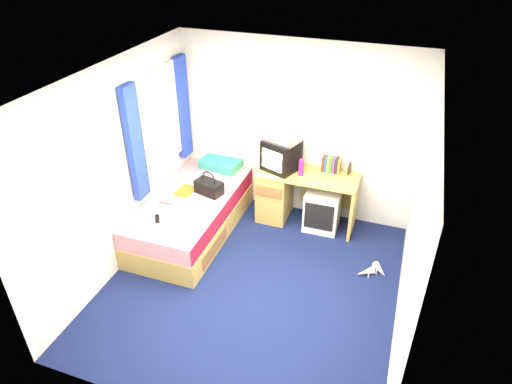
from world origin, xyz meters
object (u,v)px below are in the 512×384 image
(remote_control, at_px, (157,219))
(pink_water_bottle, at_px, (301,168))
(desk, at_px, (288,192))
(storage_cube, at_px, (323,209))
(crt_tv, at_px, (281,155))
(white_heels, at_px, (373,271))
(pillow, at_px, (221,164))
(towel, at_px, (196,207))
(vcr, at_px, (282,138))
(bed, at_px, (192,215))
(aerosol_can, at_px, (301,166))
(colour_swatch_fan, at_px, (166,220))
(magazine, at_px, (185,191))
(handbag, at_px, (209,187))
(picture_frame, at_px, (349,168))
(water_bottle, at_px, (167,201))

(remote_control, bearing_deg, pink_water_bottle, 8.63)
(desk, relative_size, storage_cube, 2.34)
(crt_tv, xyz_separation_m, white_heels, (1.40, -0.79, -0.91))
(pillow, relative_size, towel, 1.66)
(vcr, distance_m, remote_control, 1.85)
(desk, relative_size, pink_water_bottle, 6.07)
(bed, xyz_separation_m, aerosol_can, (1.25, 0.76, 0.57))
(pillow, relative_size, colour_swatch_fan, 2.50)
(aerosol_can, distance_m, magazine, 1.55)
(vcr, relative_size, handbag, 1.11)
(colour_swatch_fan, bearing_deg, white_heels, 12.00)
(picture_frame, height_order, remote_control, picture_frame)
(picture_frame, height_order, white_heels, picture_frame)
(desk, relative_size, vcr, 3.01)
(desk, distance_m, water_bottle, 1.62)
(aerosol_can, bearing_deg, remote_control, -136.46)
(vcr, height_order, handbag, vcr)
(vcr, height_order, aerosol_can, vcr)
(bed, relative_size, crt_tv, 3.85)
(aerosol_can, bearing_deg, white_heels, -35.71)
(water_bottle, height_order, colour_swatch_fan, water_bottle)
(handbag, bearing_deg, colour_swatch_fan, -91.40)
(aerosol_can, height_order, water_bottle, aerosol_can)
(picture_frame, xyz_separation_m, aerosol_can, (-0.60, -0.17, 0.02))
(crt_tv, height_order, vcr, vcr)
(aerosol_can, distance_m, colour_swatch_fan, 1.87)
(bed, height_order, towel, towel)
(vcr, height_order, white_heels, vcr)
(picture_frame, relative_size, handbag, 0.36)
(colour_swatch_fan, bearing_deg, aerosol_can, 45.89)
(desk, distance_m, vcr, 0.80)
(pillow, distance_m, vcr, 1.11)
(towel, distance_m, magazine, 0.50)
(vcr, bearing_deg, white_heels, -12.64)
(desk, distance_m, towel, 1.34)
(crt_tv, xyz_separation_m, picture_frame, (0.87, 0.19, -0.13))
(colour_swatch_fan, distance_m, remote_control, 0.12)
(remote_control, bearing_deg, handbag, 32.96)
(water_bottle, bearing_deg, handbag, 44.19)
(bed, bearing_deg, handbag, 41.12)
(aerosol_can, relative_size, water_bottle, 0.90)
(towel, xyz_separation_m, magazine, (-0.34, 0.37, -0.05))
(white_heels, bearing_deg, towel, -174.63)
(towel, height_order, colour_swatch_fan, towel)
(bed, distance_m, handbag, 0.45)
(towel, relative_size, remote_control, 2.07)
(remote_control, xyz_separation_m, white_heels, (2.53, 0.52, -0.51))
(water_bottle, bearing_deg, aerosol_can, 33.75)
(desk, height_order, storage_cube, desk)
(white_heels, bearing_deg, crt_tv, 150.51)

